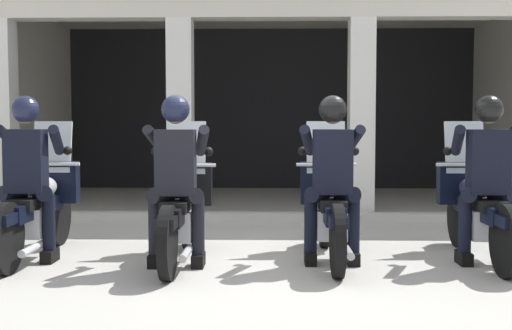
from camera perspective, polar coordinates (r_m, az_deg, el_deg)
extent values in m
plane|color=#A8A59E|center=(9.22, 0.37, -4.60)|extent=(80.00, 80.00, 0.00)
cube|color=black|center=(13.41, 1.28, 4.90)|extent=(8.63, 0.24, 3.22)
cube|color=beige|center=(9.38, 1.29, 13.93)|extent=(8.63, 0.36, 0.44)
cube|color=beige|center=(11.41, 1.29, 13.63)|extent=(8.63, 4.72, 0.16)
cube|color=beige|center=(12.01, -19.33, 4.82)|extent=(0.30, 4.72, 3.22)
cube|color=silver|center=(9.99, -21.22, 3.78)|extent=(0.35, 0.36, 2.78)
cube|color=silver|center=(9.32, -6.59, 4.03)|extent=(0.35, 0.36, 2.78)
cube|color=silver|center=(9.32, 9.13, 4.01)|extent=(0.35, 0.36, 2.78)
cube|color=#B7B5AD|center=(8.82, 1.26, -4.58)|extent=(8.23, 0.24, 0.12)
cylinder|color=black|center=(7.45, -16.85, -4.26)|extent=(0.09, 0.64, 0.64)
cylinder|color=black|center=(6.15, -20.93, -6.01)|extent=(0.09, 0.64, 0.64)
cube|color=black|center=(7.43, -16.88, -2.67)|extent=(0.14, 0.44, 0.08)
cube|color=silver|center=(6.74, -18.85, -4.70)|extent=(0.28, 0.44, 0.28)
cube|color=black|center=(6.77, -18.73, -3.55)|extent=(0.18, 1.24, 0.16)
ellipsoid|color=#B2B2B7|center=(6.96, -18.14, -1.86)|extent=(0.26, 0.48, 0.22)
cube|color=black|center=(6.60, -19.27, -3.14)|extent=(0.24, 0.52, 0.10)
cube|color=black|center=(6.18, -20.76, -4.31)|extent=(0.16, 0.48, 0.10)
cylinder|color=silver|center=(7.37, -17.03, -2.47)|extent=(0.05, 0.24, 0.53)
cube|color=black|center=(7.30, -17.20, -1.43)|extent=(0.52, 0.16, 0.44)
sphere|color=silver|center=(7.39, -16.96, -1.21)|extent=(0.18, 0.18, 0.18)
cube|color=silver|center=(7.25, -17.31, 1.51)|extent=(0.40, 0.14, 0.54)
cylinder|color=silver|center=(7.19, -17.49, 0.09)|extent=(0.62, 0.04, 0.04)
cylinder|color=silver|center=(6.41, -18.88, -6.89)|extent=(0.07, 0.55, 0.07)
cube|color=black|center=(6.54, -19.41, 0.32)|extent=(0.36, 0.22, 0.60)
cube|color=#14193F|center=(6.65, -19.05, 0.56)|extent=(0.05, 0.02, 0.32)
sphere|color=tan|center=(6.55, -19.44, 4.31)|extent=(0.21, 0.21, 0.21)
sphere|color=#191E38|center=(6.55, -19.44, 4.57)|extent=(0.26, 0.26, 0.26)
cylinder|color=black|center=(6.54, -18.14, -2.38)|extent=(0.26, 0.29, 0.17)
cylinder|color=black|center=(6.55, -17.60, -4.78)|extent=(0.12, 0.12, 0.53)
cube|color=black|center=(6.62, -17.51, -7.55)|extent=(0.11, 0.26, 0.12)
cylinder|color=black|center=(6.64, -20.42, -2.34)|extent=(0.26, 0.29, 0.17)
cylinder|color=black|center=(6.69, -20.85, -4.67)|extent=(0.12, 0.12, 0.53)
cube|color=black|center=(6.76, -20.75, -7.39)|extent=(0.11, 0.26, 0.12)
cylinder|color=black|center=(6.68, -16.98, 2.07)|extent=(0.19, 0.48, 0.31)
sphere|color=black|center=(6.87, -16.10, 1.21)|extent=(0.09, 0.09, 0.09)
cylinder|color=black|center=(6.83, -20.49, 2.03)|extent=(0.19, 0.48, 0.31)
sphere|color=black|center=(7.04, -20.14, 1.18)|extent=(0.09, 0.09, 0.09)
cylinder|color=black|center=(6.97, -5.90, -4.66)|extent=(0.09, 0.64, 0.64)
cylinder|color=black|center=(5.60, -7.71, -6.74)|extent=(0.09, 0.64, 0.64)
cube|color=black|center=(6.94, -5.92, -2.96)|extent=(0.14, 0.44, 0.08)
cube|color=silver|center=(6.23, -6.77, -5.21)|extent=(0.28, 0.44, 0.28)
cube|color=black|center=(6.26, -6.72, -3.96)|extent=(0.18, 1.24, 0.16)
ellipsoid|color=#1E2338|center=(6.45, -6.46, -2.12)|extent=(0.26, 0.48, 0.22)
cube|color=black|center=(6.07, -6.96, -3.53)|extent=(0.24, 0.52, 0.10)
cube|color=black|center=(5.63, -7.63, -4.87)|extent=(0.16, 0.48, 0.10)
cylinder|color=silver|center=(6.88, -5.98, -2.76)|extent=(0.05, 0.24, 0.53)
cube|color=black|center=(6.81, -6.05, -1.64)|extent=(0.52, 0.16, 0.44)
sphere|color=silver|center=(6.90, -5.95, -1.40)|extent=(0.18, 0.18, 0.18)
cube|color=silver|center=(6.76, -6.10, 1.51)|extent=(0.40, 0.14, 0.54)
cylinder|color=silver|center=(6.69, -6.17, -0.02)|extent=(0.62, 0.04, 0.04)
cylinder|color=silver|center=(5.90, -6.08, -7.61)|extent=(0.07, 0.55, 0.07)
cube|color=black|center=(6.01, -7.02, 0.23)|extent=(0.36, 0.22, 0.60)
cube|color=#591414|center=(6.13, -6.86, 0.48)|extent=(0.05, 0.02, 0.32)
sphere|color=tan|center=(6.02, -7.03, 4.56)|extent=(0.21, 0.21, 0.21)
sphere|color=#191E38|center=(6.02, -7.03, 4.85)|extent=(0.26, 0.26, 0.26)
cylinder|color=black|center=(6.04, -5.65, -2.70)|extent=(0.26, 0.29, 0.17)
cylinder|color=black|center=(6.07, -5.07, -5.28)|extent=(0.12, 0.12, 0.53)
cube|color=black|center=(6.14, -5.04, -8.26)|extent=(0.11, 0.26, 0.12)
cylinder|color=black|center=(6.08, -8.27, -2.68)|extent=(0.26, 0.29, 0.17)
cylinder|color=black|center=(6.13, -8.81, -5.23)|extent=(0.12, 0.12, 0.53)
cube|color=black|center=(6.20, -8.76, -8.18)|extent=(0.11, 0.26, 0.12)
cylinder|color=black|center=(6.21, -4.71, 2.10)|extent=(0.19, 0.48, 0.31)
sphere|color=black|center=(6.42, -4.16, 1.18)|extent=(0.09, 0.09, 0.09)
cylinder|color=black|center=(6.27, -8.72, 2.09)|extent=(0.19, 0.48, 0.31)
sphere|color=black|center=(6.49, -8.74, 1.17)|extent=(0.09, 0.09, 0.09)
cylinder|color=black|center=(7.07, 5.96, -4.55)|extent=(0.09, 0.64, 0.64)
cylinder|color=black|center=(5.69, 7.11, -6.57)|extent=(0.09, 0.64, 0.64)
cube|color=black|center=(7.04, 5.97, -2.87)|extent=(0.14, 0.44, 0.08)
cube|color=silver|center=(6.32, 6.52, -5.07)|extent=(0.28, 0.44, 0.28)
cube|color=black|center=(6.35, 6.49, -3.85)|extent=(0.18, 1.24, 0.16)
ellipsoid|color=#B2B2B7|center=(6.55, 6.33, -2.03)|extent=(0.26, 0.48, 0.22)
cube|color=black|center=(6.17, 6.64, -3.42)|extent=(0.24, 0.52, 0.10)
cube|color=black|center=(5.72, 7.07, -4.73)|extent=(0.16, 0.48, 0.10)
cylinder|color=silver|center=(6.98, 6.02, -2.67)|extent=(0.05, 0.24, 0.53)
cube|color=black|center=(6.90, 6.07, -1.57)|extent=(0.52, 0.16, 0.44)
sphere|color=silver|center=(7.00, 6.00, -1.33)|extent=(0.18, 0.18, 0.18)
cube|color=silver|center=(6.86, 6.10, 1.54)|extent=(0.40, 0.14, 0.54)
cylinder|color=silver|center=(6.79, 6.15, 0.04)|extent=(0.62, 0.04, 0.04)
cylinder|color=silver|center=(6.02, 7.96, -7.40)|extent=(0.07, 0.55, 0.07)
cube|color=black|center=(6.11, 6.69, 0.28)|extent=(0.36, 0.22, 0.60)
cube|color=black|center=(6.23, 6.59, 0.53)|extent=(0.05, 0.02, 0.32)
sphere|color=#936B51|center=(6.12, 6.70, 4.55)|extent=(0.21, 0.21, 0.21)
sphere|color=black|center=(6.12, 6.71, 4.83)|extent=(0.26, 0.26, 0.26)
cylinder|color=black|center=(6.17, 7.95, -2.58)|extent=(0.26, 0.29, 0.17)
cylinder|color=black|center=(6.21, 8.48, -5.10)|extent=(0.12, 0.12, 0.53)
cube|color=black|center=(6.28, 8.44, -8.02)|extent=(0.11, 0.26, 0.12)
cylinder|color=black|center=(6.14, 5.35, -2.59)|extent=(0.26, 0.29, 0.17)
cylinder|color=black|center=(6.18, 4.78, -5.13)|extent=(0.12, 0.12, 0.53)
cube|color=black|center=(6.24, 4.75, -8.06)|extent=(0.11, 0.26, 0.12)
cylinder|color=black|center=(6.35, 8.49, 2.11)|extent=(0.19, 0.48, 0.31)
sphere|color=black|center=(6.57, 8.59, 1.20)|extent=(0.09, 0.09, 0.09)
cylinder|color=black|center=(6.31, 4.52, 2.13)|extent=(0.19, 0.48, 0.31)
sphere|color=black|center=(6.52, 4.06, 1.22)|extent=(0.09, 0.09, 0.09)
cylinder|color=black|center=(7.35, 17.27, -4.38)|extent=(0.09, 0.64, 0.64)
cylinder|color=black|center=(6.03, 20.95, -6.20)|extent=(0.09, 0.64, 0.64)
cube|color=black|center=(7.32, 17.31, -2.76)|extent=(0.14, 0.44, 0.08)
cube|color=silver|center=(6.63, 19.07, -4.84)|extent=(0.28, 0.44, 0.28)
cube|color=black|center=(6.66, 18.96, -3.67)|extent=(0.18, 1.24, 0.16)
ellipsoid|color=#1E2338|center=(6.85, 18.44, -1.95)|extent=(0.26, 0.48, 0.22)
cube|color=black|center=(6.48, 19.46, -3.26)|extent=(0.24, 0.52, 0.10)
cube|color=black|center=(6.06, 20.80, -4.47)|extent=(0.16, 0.48, 0.10)
cylinder|color=silver|center=(7.26, 17.44, -2.57)|extent=(0.05, 0.24, 0.53)
cube|color=black|center=(7.19, 17.60, -1.51)|extent=(0.52, 0.16, 0.44)
sphere|color=silver|center=(7.29, 17.38, -1.28)|extent=(0.18, 0.18, 0.18)
cube|color=silver|center=(7.15, 17.70, 1.47)|extent=(0.40, 0.14, 0.54)
cylinder|color=silver|center=(7.08, 17.85, 0.03)|extent=(0.62, 0.04, 0.04)
cylinder|color=silver|center=(6.38, 21.03, -6.99)|extent=(0.07, 0.55, 0.07)
cube|color=black|center=(6.43, 19.59, 0.26)|extent=(0.36, 0.22, 0.60)
cube|color=#14193F|center=(6.54, 19.26, 0.50)|extent=(0.05, 0.02, 0.32)
sphere|color=tan|center=(6.44, 19.62, 4.32)|extent=(0.21, 0.21, 0.21)
sphere|color=black|center=(6.44, 19.63, 4.58)|extent=(0.26, 0.26, 0.26)
cylinder|color=black|center=(6.52, 20.65, -2.45)|extent=(0.26, 0.29, 0.17)
cylinder|color=black|center=(6.57, 21.09, -4.83)|extent=(0.12, 0.12, 0.53)
cube|color=black|center=(6.64, 20.99, -7.59)|extent=(0.11, 0.26, 0.12)
cylinder|color=black|center=(6.43, 18.29, -2.48)|extent=(0.26, 0.29, 0.17)
cylinder|color=black|center=(6.45, 17.73, -4.92)|extent=(0.12, 0.12, 0.53)
cube|color=black|center=(6.51, 17.64, -7.73)|extent=(0.11, 0.26, 0.12)
cylinder|color=black|center=(6.71, 20.79, 2.00)|extent=(0.19, 0.48, 0.31)
sphere|color=black|center=(6.92, 20.51, 1.14)|extent=(0.09, 0.09, 0.09)
cylinder|color=black|center=(6.58, 17.18, 2.04)|extent=(0.19, 0.48, 0.31)
sphere|color=black|center=(6.77, 16.35, 1.17)|extent=(0.09, 0.09, 0.09)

